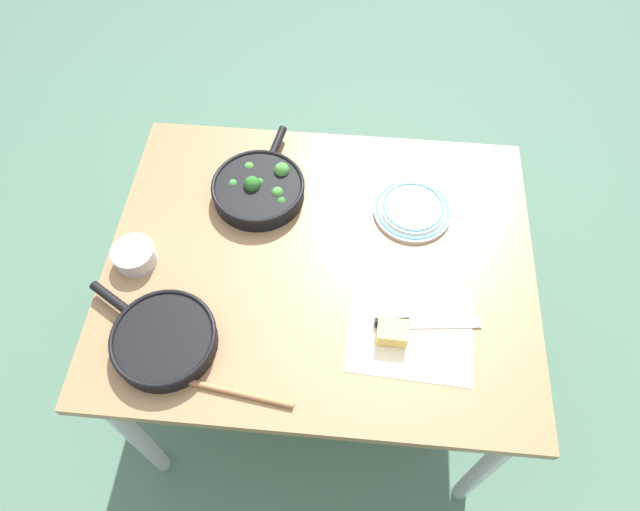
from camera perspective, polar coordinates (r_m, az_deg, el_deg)
ground_plane at (r=2.21m, az=-0.00°, el=-11.05°), size 14.00×14.00×0.00m
dining_table_red at (r=1.60m, az=-0.00°, el=-2.08°), size 1.14×0.92×0.77m
skillet_broccoli at (r=1.64m, az=-6.08°, el=6.72°), size 0.26×0.37×0.08m
skillet_eggs at (r=1.44m, az=-15.36°, el=-8.07°), size 0.35×0.27×0.05m
wooden_spoon at (r=1.39m, az=-11.88°, el=-12.50°), size 0.36×0.08×0.02m
parchment_sheet at (r=1.44m, az=9.00°, el=-7.31°), size 0.32×0.28×0.00m
grater_knife at (r=1.44m, az=9.21°, el=-6.65°), size 0.27×0.05×0.02m
cheese_block at (r=1.41m, az=7.26°, el=-7.68°), size 0.08×0.06×0.05m
dinner_plate_stack at (r=1.62m, az=9.24°, el=4.60°), size 0.22×0.22×0.03m
prep_bowl_steel at (r=1.58m, az=-18.06°, el=0.01°), size 0.11×0.11×0.05m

